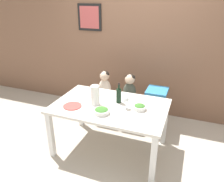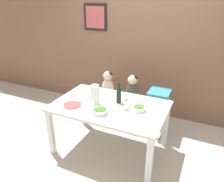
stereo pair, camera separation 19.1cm
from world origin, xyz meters
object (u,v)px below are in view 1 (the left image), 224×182
Objects in this scene: wine_bottle at (119,95)px; salad_bowl_large at (102,111)px; person_child_left at (105,83)px; chair_right_highchair at (156,99)px; wine_glass_near at (126,100)px; chair_far_left at (105,100)px; paper_towel_roll at (95,95)px; chair_far_center at (129,104)px; dinner_plate_front_left at (72,106)px; salad_bowl_small at (140,107)px; dinner_plate_back_left at (92,94)px; person_child_center at (130,87)px.

salad_bowl_large is (-0.10, -0.38, -0.08)m from wine_bottle.
person_child_left reaches higher than salad_bowl_large.
chair_right_highchair is 4.24× the size of wine_glass_near.
person_child_left is at bearing 110.67° from salad_bowl_large.
chair_far_left is 1.62× the size of paper_towel_roll.
chair_far_center is 0.99m from paper_towel_roll.
salad_bowl_large is at bearing -69.33° from person_child_left.
wine_glass_near is 0.69× the size of dinner_plate_front_left.
salad_bowl_small is at bearing -42.73° from person_child_left.
wine_glass_near reaches higher than dinner_plate_front_left.
salad_bowl_large and salad_bowl_small have the same top height.
wine_bottle reaches higher than dinner_plate_back_left.
chair_far_center is 1.17m from dinner_plate_front_left.
chair_far_center is at bearing -180.00° from chair_right_highchair.
paper_towel_roll is at bearing -75.91° from person_child_left.
wine_glass_near is at bearing -22.32° from dinner_plate_back_left.
wine_bottle is at bearing -87.01° from chair_far_center.
chair_right_highchair is 0.88m from wine_glass_near.
salad_bowl_large is at bearing -69.30° from chair_far_left.
person_child_center is 0.66m from wine_bottle.
chair_far_left is at bearing 110.70° from salad_bowl_large.
paper_towel_roll reaches higher than person_child_center.
dinner_plate_back_left is (-0.37, 0.49, -0.03)m from salad_bowl_large.
person_child_left is 1.00× the size of person_child_center.
wine_bottle reaches higher than person_child_left.
wine_glass_near is (0.63, -0.78, 0.47)m from chair_far_left.
person_child_left is 0.82m from wine_bottle.
wine_bottle is (0.03, -0.65, 0.13)m from person_child_center.
salad_bowl_large is at bearing -93.71° from chair_far_center.
wine_glass_near is 0.36m from salad_bowl_large.
chair_far_center is at bearing -0.19° from person_child_left.
wine_bottle is 0.65m from dinner_plate_front_left.
person_child_center is 0.84m from salad_bowl_small.
person_child_center is 1.73× the size of paper_towel_roll.
salad_bowl_large reaches higher than dinner_plate_front_left.
salad_bowl_large is 0.45m from dinner_plate_front_left.
chair_far_left is at bearing 180.00° from chair_far_center.
person_child_left is 1.10m from salad_bowl_large.
wine_bottle is 1.18× the size of dinner_plate_back_left.
chair_far_left and chair_far_center have the same top height.
person_child_left is 1.63× the size of wine_bottle.
person_child_center reaches higher than dinner_plate_front_left.
person_child_center is (-0.46, 0.00, 0.14)m from chair_right_highchair.
person_child_center reaches higher than wine_glass_near.
dinner_plate_back_left is (-0.47, 0.12, -0.11)m from wine_bottle.
person_child_left is 0.45m from person_child_center.
chair_right_highchair is 2.63× the size of paper_towel_roll.
chair_far_left is 2.23× the size of salad_bowl_large.
chair_right_highchair is at bearing 56.64° from wine_bottle.
chair_far_left is 0.33m from person_child_left.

